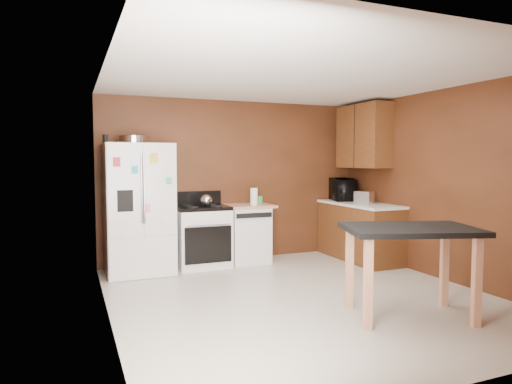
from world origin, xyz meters
TOP-DOWN VIEW (x-y plane):
  - floor at (0.00, 0.00)m, footprint 4.50×4.50m
  - ceiling at (0.00, 0.00)m, footprint 4.50×4.50m
  - wall_back at (0.00, 2.25)m, footprint 4.20×0.00m
  - wall_front at (0.00, -2.25)m, footprint 4.20×0.00m
  - wall_left at (-2.10, 0.00)m, footprint 0.00×4.50m
  - wall_right at (2.10, 0.00)m, footprint 0.00×4.50m
  - roasting_pan at (-1.60, 1.91)m, footprint 0.42×0.42m
  - pen_cup at (-1.98, 1.76)m, footprint 0.07×0.07m
  - kettle at (-0.60, 1.83)m, footprint 0.18×0.18m
  - paper_towel at (0.16, 1.84)m, footprint 0.15×0.15m
  - green_canister at (0.31, 2.00)m, footprint 0.13×0.13m
  - toaster at (1.76, 1.28)m, footprint 0.26×0.31m
  - microwave at (1.81, 1.96)m, footprint 0.56×0.70m
  - refrigerator at (-1.55, 1.86)m, footprint 0.90×0.80m
  - gas_range at (-0.64, 1.92)m, footprint 0.76×0.68m
  - dishwasher at (0.08, 1.95)m, footprint 0.78×0.63m
  - right_cabinets at (1.84, 1.48)m, footprint 0.63×1.58m
  - island at (0.69, -0.97)m, footprint 1.46×1.20m

SIDE VIEW (x-z plane):
  - floor at x=0.00m, z-range 0.00..0.00m
  - dishwasher at x=0.08m, z-range 0.01..0.90m
  - gas_range at x=-0.64m, z-range -0.09..1.01m
  - island at x=0.69m, z-range 0.32..1.23m
  - refrigerator at x=-1.55m, z-range 0.00..1.80m
  - right_cabinets at x=1.84m, z-range -0.32..2.13m
  - green_canister at x=0.31m, z-range 0.89..1.01m
  - kettle at x=-0.60m, z-range 0.90..1.08m
  - toaster at x=1.76m, z-range 0.90..1.10m
  - paper_towel at x=0.16m, z-range 0.89..1.15m
  - microwave at x=1.81m, z-range 0.90..1.24m
  - wall_back at x=0.00m, z-range -0.85..3.35m
  - wall_front at x=0.00m, z-range -0.85..3.35m
  - wall_left at x=-2.10m, z-range -1.00..3.50m
  - wall_right at x=2.10m, z-range -1.00..3.50m
  - roasting_pan at x=-1.60m, z-range 1.80..1.90m
  - pen_cup at x=-1.98m, z-range 1.80..1.91m
  - ceiling at x=0.00m, z-range 2.50..2.50m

